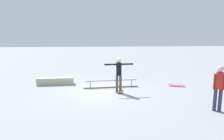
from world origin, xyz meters
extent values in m
plane|color=gray|center=(0.00, 0.00, 0.00)|extent=(60.00, 60.00, 0.00)
cube|color=black|center=(-0.38, -0.63, 0.01)|extent=(2.82, 0.49, 0.01)
cylinder|color=gray|center=(-1.44, -0.73, 0.18)|extent=(0.04, 0.04, 0.37)
cylinder|color=gray|center=(0.67, -0.54, 0.18)|extent=(0.04, 0.04, 0.37)
cylinder|color=gray|center=(-0.38, -0.63, 0.37)|extent=(2.64, 0.29, 0.05)
cube|color=#B2A893|center=(2.59, -1.47, 0.19)|extent=(1.93, 0.50, 0.37)
cylinder|color=brown|center=(-0.74, 0.32, 0.41)|extent=(0.13, 0.13, 0.83)
cylinder|color=brown|center=(-0.58, 0.34, 0.41)|extent=(0.13, 0.13, 0.83)
cube|color=black|center=(-0.66, 0.33, 1.12)|extent=(0.23, 0.20, 0.59)
sphere|color=beige|center=(-0.66, 0.33, 1.53)|extent=(0.22, 0.22, 0.22)
cylinder|color=black|center=(-1.04, 0.30, 1.35)|extent=(0.56, 0.11, 0.08)
cylinder|color=black|center=(-0.27, 0.36, 1.35)|extent=(0.56, 0.11, 0.08)
cube|color=tan|center=(-0.74, 0.17, 0.08)|extent=(0.31, 0.82, 0.02)
cylinder|color=white|center=(-0.81, 0.46, 0.03)|extent=(0.04, 0.06, 0.05)
cylinder|color=white|center=(-0.58, 0.43, 0.03)|extent=(0.04, 0.06, 0.05)
cylinder|color=white|center=(-0.89, -0.08, 0.03)|extent=(0.04, 0.06, 0.05)
cylinder|color=white|center=(-0.66, -0.11, 0.03)|extent=(0.04, 0.06, 0.05)
cylinder|color=#2D3351|center=(-4.01, 2.90, 0.42)|extent=(0.16, 0.16, 0.84)
cylinder|color=#2D3351|center=(-3.85, 2.83, 0.42)|extent=(0.16, 0.16, 0.84)
cube|color=red|center=(-3.93, 2.86, 1.13)|extent=(0.28, 0.26, 0.59)
sphere|color=beige|center=(-3.93, 2.86, 1.54)|extent=(0.23, 0.23, 0.23)
cylinder|color=red|center=(-4.06, 2.92, 1.08)|extent=(0.10, 0.10, 0.56)
cylinder|color=red|center=(-3.80, 2.80, 1.08)|extent=(0.10, 0.10, 0.56)
cube|color=#E05993|center=(-3.78, -0.63, 0.08)|extent=(0.82, 0.45, 0.02)
cylinder|color=white|center=(-4.07, -0.65, 0.03)|extent=(0.06, 0.05, 0.05)
cylinder|color=white|center=(-4.00, -0.43, 0.03)|extent=(0.06, 0.05, 0.05)
cylinder|color=white|center=(-3.56, -0.82, 0.03)|extent=(0.06, 0.05, 0.05)
cylinder|color=white|center=(-3.49, -0.61, 0.03)|extent=(0.06, 0.05, 0.05)
camera|label=1|loc=(0.35, 9.72, 2.82)|focal=33.67mm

